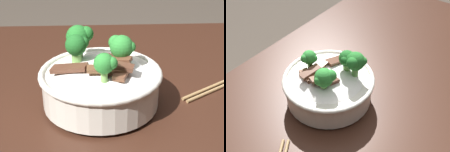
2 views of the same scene
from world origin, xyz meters
TOP-DOWN VIEW (x-y plane):
  - dining_table at (0.00, 0.00)m, footprint 1.41×0.80m
  - rice_bowl at (0.02, -0.09)m, footprint 0.24×0.24m

SIDE VIEW (x-z plane):
  - dining_table at x=0.00m, z-range 0.27..1.07m
  - rice_bowl at x=0.02m, z-range 0.78..0.93m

